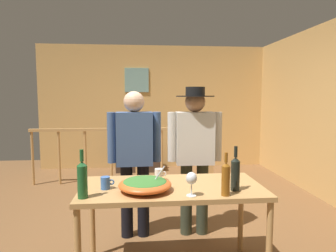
{
  "coord_description": "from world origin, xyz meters",
  "views": [
    {
      "loc": [
        -0.31,
        -3.42,
        1.54
      ],
      "look_at": [
        -0.05,
        -0.63,
        1.26
      ],
      "focal_mm": 31.47,
      "sensor_mm": 36.0,
      "label": 1
    }
  ],
  "objects": [
    {
      "name": "framed_picture",
      "position": [
        -0.38,
        2.92,
        1.89
      ],
      "size": [
        0.51,
        0.03,
        0.51
      ],
      "primitive_type": "cube",
      "color": "#6E9894"
    },
    {
      "name": "side_wall_right",
      "position": [
        2.43,
        0.89,
        1.31
      ],
      "size": [
        0.1,
        4.47,
        2.62
      ],
      "primitive_type": "cube",
      "color": "tan",
      "rests_on": "ground_plane"
    },
    {
      "name": "back_wall",
      "position": [
        0.0,
        2.98,
        1.31
      ],
      "size": [
        4.86,
        0.1,
        2.62
      ],
      "primitive_type": "cube",
      "color": "tan",
      "rests_on": "ground_plane"
    },
    {
      "name": "person_standing_right",
      "position": [
        0.28,
        -0.27,
        0.98
      ],
      "size": [
        0.6,
        0.41,
        1.64
      ],
      "rotation": [
        0.0,
        0.0,
        3.1
      ],
      "color": "#2D3323",
      "rests_on": "ground_plane"
    },
    {
      "name": "wine_bottle_green",
      "position": [
        -0.75,
        -1.23,
        0.93
      ],
      "size": [
        0.08,
        0.08,
        0.37
      ],
      "color": "#1E5628",
      "rests_on": "serving_table"
    },
    {
      "name": "wine_bottle_amber",
      "position": [
        0.34,
        -1.28,
        0.92
      ],
      "size": [
        0.07,
        0.07,
        0.34
      ],
      "color": "brown",
      "rests_on": "serving_table"
    },
    {
      "name": "serving_table",
      "position": [
        -0.05,
        -0.99,
        0.71
      ],
      "size": [
        1.54,
        0.73,
        0.78
      ],
      "color": "#B2844C",
      "rests_on": "ground_plane"
    },
    {
      "name": "mug_white",
      "position": [
        -0.15,
        -0.81,
        0.84
      ],
      "size": [
        0.11,
        0.07,
        0.11
      ],
      "color": "white",
      "rests_on": "serving_table"
    },
    {
      "name": "person_standing_left",
      "position": [
        -0.38,
        -0.27,
        0.94
      ],
      "size": [
        0.57,
        0.23,
        1.6
      ],
      "rotation": [
        0.0,
        0.0,
        3.18
      ],
      "color": "black",
      "rests_on": "ground_plane"
    },
    {
      "name": "salad_bowl",
      "position": [
        -0.28,
        -1.1,
        0.84
      ],
      "size": [
        0.43,
        0.43,
        0.22
      ],
      "color": "#DB5B23",
      "rests_on": "serving_table"
    },
    {
      "name": "flat_screen_tv",
      "position": [
        -0.36,
        2.6,
        0.68
      ],
      "size": [
        0.58,
        0.12,
        0.44
      ],
      "color": "black",
      "rests_on": "tv_console"
    },
    {
      "name": "ground_plane",
      "position": [
        0.0,
        0.0,
        0.0
      ],
      "size": [
        7.76,
        7.76,
        0.0
      ],
      "primitive_type": "plane",
      "color": "brown"
    },
    {
      "name": "tv_console",
      "position": [
        -0.36,
        2.63,
        0.21
      ],
      "size": [
        0.9,
        0.4,
        0.42
      ],
      "primitive_type": "cube",
      "color": "#38281E",
      "rests_on": "ground_plane"
    },
    {
      "name": "wine_bottle_dark",
      "position": [
        0.45,
        -1.16,
        0.93
      ],
      "size": [
        0.07,
        0.07,
        0.36
      ],
      "color": "black",
      "rests_on": "serving_table"
    },
    {
      "name": "wine_glass",
      "position": [
        0.07,
        -1.26,
        0.91
      ],
      "size": [
        0.09,
        0.09,
        0.19
      ],
      "color": "silver",
      "rests_on": "serving_table"
    },
    {
      "name": "mug_blue",
      "position": [
        -0.6,
        -1.03,
        0.83
      ],
      "size": [
        0.11,
        0.08,
        0.1
      ],
      "color": "#3866B2",
      "rests_on": "serving_table"
    },
    {
      "name": "stair_railing",
      "position": [
        -0.16,
        1.8,
        0.64
      ],
      "size": [
        3.24,
        0.1,
        1.04
      ],
      "color": "#B2844C",
      "rests_on": "ground_plane"
    }
  ]
}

